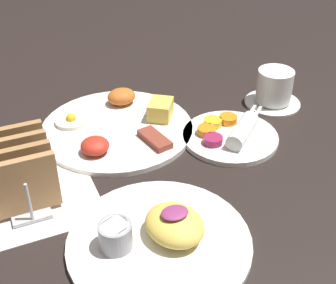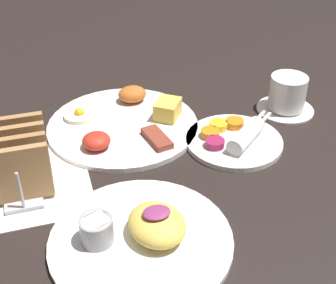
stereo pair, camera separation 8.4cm
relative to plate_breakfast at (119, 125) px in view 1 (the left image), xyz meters
name	(u,v)px [view 1 (the left image)]	position (x,y,z in m)	size (l,w,h in m)	color
ground_plane	(150,172)	(0.01, -0.15, -0.01)	(3.00, 3.00, 0.00)	black
napkin_flat	(26,195)	(-0.20, -0.13, -0.01)	(0.22, 0.22, 0.00)	white
plate_breakfast	(119,125)	(0.00, 0.00, 0.00)	(0.30, 0.30, 0.05)	white
plate_condiments	(231,134)	(0.19, -0.12, 0.00)	(0.19, 0.18, 0.04)	white
plate_foreground	(159,237)	(-0.04, -0.32, 0.00)	(0.27, 0.27, 0.06)	white
toast_rack	(20,170)	(-0.20, -0.13, 0.04)	(0.10, 0.15, 0.10)	#B7B7BC
coffee_cup	(274,89)	(0.34, -0.03, 0.03)	(0.12, 0.12, 0.08)	white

